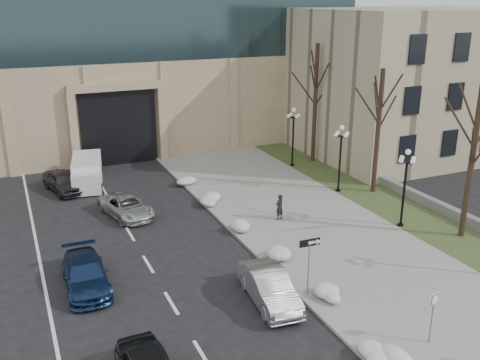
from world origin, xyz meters
The scene contains 25 objects.
sidewalk centered at (3.50, 14.00, 0.06)m, with size 9.00×40.00×0.12m, color gray.
curb centered at (-1.00, 14.00, 0.07)m, with size 0.30×40.00×0.14m, color gray.
grass_strip centered at (10.00, 14.00, 0.05)m, with size 4.00×40.00×0.10m, color #344422.
stone_wall centered at (12.00, 16.00, 0.35)m, with size 0.50×30.00×0.70m, color slate.
classical_building centered at (22.00, 27.98, 6.00)m, with size 22.00×18.12×12.00m.
car_b centered at (-2.50, 8.33, 0.74)m, with size 1.56×4.46×1.47m, color #9FA1A7.
car_c centered at (-9.71, 12.93, 0.68)m, with size 1.92×4.71×1.37m, color navy.
car_d centered at (-6.06, 20.75, 0.63)m, with size 2.08×4.50×1.25m, color #B3B3B3.
car_e centered at (-9.08, 26.93, 0.73)m, with size 1.72×4.28×1.46m, color #313237.
pedestrian centered at (2.17, 16.18, 0.92)m, with size 0.58×0.38×1.60m, color black.
box_truck centered at (-7.28, 27.89, 0.88)m, with size 2.92×5.99×1.82m.
one_way_sign centered at (-0.49, 8.10, 2.32)m, with size 1.04×0.28×2.81m.
keep_sign centered at (1.78, 3.05, 1.67)m, with size 0.48×0.14×2.27m.
snow_clump_b centered at (-0.50, 2.83, 0.30)m, with size 1.10×1.60×0.36m, color silver.
snow_clump_c centered at (-0.40, 7.49, 0.30)m, with size 1.10×1.60×0.36m, color silver.
snow_clump_d centered at (-0.37, 11.50, 0.30)m, with size 1.10×1.60×0.36m, color silver.
snow_clump_e centered at (-0.50, 15.78, 0.30)m, with size 1.10×1.60×0.36m, color silver.
snow_clump_f centered at (-0.71, 20.52, 0.30)m, with size 1.10×1.60×0.36m, color silver.
snow_clump_g centered at (-0.73, 25.01, 0.30)m, with size 1.10×1.60×0.36m, color silver.
lamppost_b centered at (8.30, 12.50, 3.07)m, with size 1.18×1.18×4.76m.
lamppost_c centered at (8.30, 19.00, 3.07)m, with size 1.18×1.18×4.76m.
lamppost_d centered at (8.30, 25.50, 3.07)m, with size 1.18×1.18×4.76m.
tree_near centered at (10.50, 10.00, 5.83)m, with size 3.20×3.20×9.00m.
tree_mid centered at (10.50, 18.00, 5.50)m, with size 3.20×3.20×8.50m.
tree_far centered at (10.50, 26.00, 6.15)m, with size 3.20×3.20×9.50m.
Camera 1 is at (-12.11, -10.05, 12.82)m, focal length 40.00 mm.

